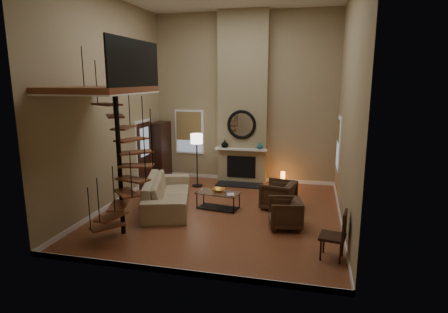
% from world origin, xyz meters
% --- Properties ---
extents(ground, '(6.00, 6.50, 0.01)m').
position_xyz_m(ground, '(0.00, 0.00, -0.01)').
color(ground, '#975330').
rests_on(ground, ground).
extents(back_wall, '(6.00, 0.02, 5.50)m').
position_xyz_m(back_wall, '(0.00, 3.25, 2.75)').
color(back_wall, '#9B8A64').
rests_on(back_wall, ground).
extents(front_wall, '(6.00, 0.02, 5.50)m').
position_xyz_m(front_wall, '(0.00, -3.25, 2.75)').
color(front_wall, '#9B8A64').
rests_on(front_wall, ground).
extents(left_wall, '(0.02, 6.50, 5.50)m').
position_xyz_m(left_wall, '(-3.00, 0.00, 2.75)').
color(left_wall, '#9B8A64').
rests_on(left_wall, ground).
extents(right_wall, '(0.02, 6.50, 5.50)m').
position_xyz_m(right_wall, '(3.00, 0.00, 2.75)').
color(right_wall, '#9B8A64').
rests_on(right_wall, ground).
extents(baseboard_back, '(6.00, 0.02, 0.12)m').
position_xyz_m(baseboard_back, '(0.00, 3.24, 0.06)').
color(baseboard_back, white).
rests_on(baseboard_back, ground).
extents(baseboard_front, '(6.00, 0.02, 0.12)m').
position_xyz_m(baseboard_front, '(0.00, -3.24, 0.06)').
color(baseboard_front, white).
rests_on(baseboard_front, ground).
extents(baseboard_left, '(0.02, 6.50, 0.12)m').
position_xyz_m(baseboard_left, '(-2.99, 0.00, 0.06)').
color(baseboard_left, white).
rests_on(baseboard_left, ground).
extents(baseboard_right, '(0.02, 6.50, 0.12)m').
position_xyz_m(baseboard_right, '(2.99, 0.00, 0.06)').
color(baseboard_right, white).
rests_on(baseboard_right, ground).
extents(chimney_breast, '(1.60, 0.38, 5.50)m').
position_xyz_m(chimney_breast, '(0.00, 3.06, 2.75)').
color(chimney_breast, '#90825D').
rests_on(chimney_breast, ground).
extents(hearth, '(1.50, 0.60, 0.04)m').
position_xyz_m(hearth, '(0.00, 2.57, 0.02)').
color(hearth, black).
rests_on(hearth, ground).
extents(firebox, '(0.95, 0.02, 0.72)m').
position_xyz_m(firebox, '(0.00, 2.86, 0.55)').
color(firebox, black).
rests_on(firebox, chimney_breast).
extents(mantel, '(1.70, 0.18, 0.06)m').
position_xyz_m(mantel, '(0.00, 2.78, 1.15)').
color(mantel, white).
rests_on(mantel, chimney_breast).
extents(mirror_frame, '(0.94, 0.10, 0.94)m').
position_xyz_m(mirror_frame, '(0.00, 2.84, 1.95)').
color(mirror_frame, black).
rests_on(mirror_frame, chimney_breast).
extents(mirror_disc, '(0.80, 0.01, 0.80)m').
position_xyz_m(mirror_disc, '(0.00, 2.85, 1.95)').
color(mirror_disc, white).
rests_on(mirror_disc, chimney_breast).
extents(vase_left, '(0.24, 0.24, 0.25)m').
position_xyz_m(vase_left, '(-0.55, 2.82, 1.30)').
color(vase_left, black).
rests_on(vase_left, mantel).
extents(vase_right, '(0.20, 0.20, 0.21)m').
position_xyz_m(vase_right, '(0.60, 2.82, 1.28)').
color(vase_right, '#1A575B').
rests_on(vase_right, mantel).
extents(window_back, '(1.02, 0.06, 1.52)m').
position_xyz_m(window_back, '(-1.90, 3.22, 1.62)').
color(window_back, white).
rests_on(window_back, back_wall).
extents(window_right, '(0.06, 1.02, 1.52)m').
position_xyz_m(window_right, '(2.97, 2.00, 1.63)').
color(window_right, white).
rests_on(window_right, right_wall).
extents(entry_door, '(0.10, 1.05, 2.16)m').
position_xyz_m(entry_door, '(-2.95, 1.80, 1.05)').
color(entry_door, white).
rests_on(entry_door, ground).
extents(loft, '(1.70, 2.20, 1.09)m').
position_xyz_m(loft, '(-2.04, -1.80, 3.24)').
color(loft, brown).
rests_on(loft, left_wall).
extents(spiral_stair, '(1.47, 1.47, 4.06)m').
position_xyz_m(spiral_stair, '(-1.78, -1.79, 1.78)').
color(spiral_stair, black).
rests_on(spiral_stair, ground).
extents(hutch, '(0.42, 0.90, 2.01)m').
position_xyz_m(hutch, '(-2.79, 2.79, 0.95)').
color(hutch, black).
rests_on(hutch, ground).
extents(sofa, '(1.88, 3.01, 0.82)m').
position_xyz_m(sofa, '(-1.50, 0.09, 0.40)').
color(sofa, tan).
rests_on(sofa, ground).
extents(armchair_near, '(1.01, 0.99, 0.77)m').
position_xyz_m(armchair_near, '(1.50, 0.66, 0.35)').
color(armchair_near, '#432E1F').
rests_on(armchair_near, ground).
extents(armchair_far, '(0.88, 0.86, 0.68)m').
position_xyz_m(armchair_far, '(1.77, -0.63, 0.35)').
color(armchair_far, '#432E1F').
rests_on(armchair_far, ground).
extents(coffee_table, '(1.20, 0.72, 0.44)m').
position_xyz_m(coffee_table, '(-0.13, 0.26, 0.28)').
color(coffee_table, silver).
rests_on(coffee_table, ground).
extents(bowl, '(0.35, 0.35, 0.09)m').
position_xyz_m(bowl, '(-0.13, 0.31, 0.50)').
color(bowl, orange).
rests_on(bowl, coffee_table).
extents(book, '(0.26, 0.29, 0.02)m').
position_xyz_m(book, '(0.22, 0.11, 0.46)').
color(book, gray).
rests_on(book, coffee_table).
extents(floor_lamp, '(0.38, 0.38, 1.70)m').
position_xyz_m(floor_lamp, '(-1.30, 2.17, 1.41)').
color(floor_lamp, black).
rests_on(floor_lamp, ground).
extents(accent_lamp, '(0.14, 0.14, 0.49)m').
position_xyz_m(accent_lamp, '(1.38, 2.74, 0.25)').
color(accent_lamp, orange).
rests_on(accent_lamp, ground).
extents(side_chair, '(0.55, 0.55, 0.99)m').
position_xyz_m(side_chair, '(2.78, -1.97, 0.53)').
color(side_chair, black).
rests_on(side_chair, ground).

